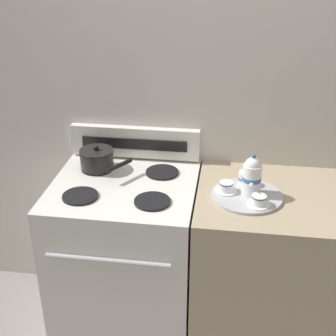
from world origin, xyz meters
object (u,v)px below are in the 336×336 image
at_px(teacup_left, 226,187).
at_px(creamer_jug, 245,178).
at_px(teapot, 252,176).
at_px(teacup_right, 259,201).
at_px(serving_tray, 247,196).
at_px(stove, 127,259).
at_px(saucepan, 97,159).

height_order(teacup_left, creamer_jug, creamer_jug).
relative_size(teapot, creamer_jug, 2.91).
bearing_deg(teacup_right, teacup_left, 144.54).
height_order(serving_tray, teapot, teapot).
height_order(stove, saucepan, saucepan).
relative_size(serving_tray, teapot, 1.62).
bearing_deg(saucepan, teapot, -12.56).
xyz_separation_m(stove, serving_tray, (0.61, -0.04, 0.46)).
xyz_separation_m(stove, teacup_left, (0.51, -0.02, 0.50)).
bearing_deg(stove, teapot, -2.73).
height_order(stove, serving_tray, serving_tray).
xyz_separation_m(teapot, teacup_left, (-0.12, 0.01, -0.07)).
relative_size(teacup_left, teacup_right, 1.00).
xyz_separation_m(saucepan, teacup_right, (0.83, -0.27, -0.02)).
bearing_deg(serving_tray, teapot, 23.08).
bearing_deg(teapot, serving_tray, -156.92).
height_order(saucepan, teacup_right, saucepan).
xyz_separation_m(serving_tray, creamer_jug, (-0.01, 0.10, 0.04)).
bearing_deg(creamer_jug, saucepan, 173.58).
height_order(serving_tray, teacup_left, teacup_left).
bearing_deg(serving_tray, stove, 176.57).
xyz_separation_m(stove, teapot, (0.62, -0.03, 0.57)).
height_order(saucepan, creamer_jug, saucepan).
height_order(stove, creamer_jug, creamer_jug).
bearing_deg(serving_tray, creamer_jug, 96.40).
distance_m(teapot, teacup_right, 0.13).
relative_size(saucepan, serving_tray, 0.85).
height_order(stove, teapot, teapot).
bearing_deg(saucepan, stove, -40.92).
xyz_separation_m(serving_tray, teapot, (0.02, 0.01, 0.10)).
relative_size(teapot, teacup_right, 1.97).
distance_m(saucepan, serving_tray, 0.80).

